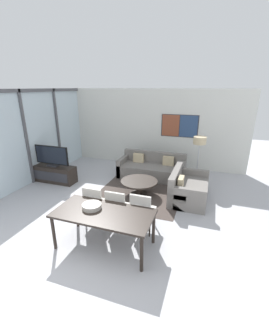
{
  "coord_description": "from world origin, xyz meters",
  "views": [
    {
      "loc": [
        2.22,
        -2.18,
        2.85
      ],
      "look_at": [
        0.5,
        2.76,
        0.95
      ],
      "focal_mm": 24.0,
      "sensor_mm": 36.0,
      "label": 1
    }
  ],
  "objects_px": {
    "television": "(52,156)",
    "fruit_bowl": "(92,206)",
    "coffee_table": "(139,184)",
    "dining_table": "(104,215)",
    "tv_console": "(54,174)",
    "sofa_side": "(186,189)",
    "floor_lamp": "(200,143)",
    "sofa_main": "(152,169)",
    "dining_chair_right": "(142,210)",
    "dining_chair_left": "(95,202)",
    "dining_chair_centre": "(118,207)"
  },
  "relations": [
    {
      "from": "dining_chair_centre",
      "to": "fruit_bowl",
      "type": "bearing_deg",
      "value": -115.57
    },
    {
      "from": "sofa_main",
      "to": "dining_chair_left",
      "type": "bearing_deg",
      "value": -98.47
    },
    {
      "from": "tv_console",
      "to": "sofa_main",
      "type": "xyz_separation_m",
      "value": [
        2.83,
        1.42,
        0.01
      ]
    },
    {
      "from": "sofa_main",
      "to": "dining_chair_left",
      "type": "distance_m",
      "value": 3.09
    },
    {
      "from": "television",
      "to": "dining_chair_centre",
      "type": "distance_m",
      "value": 3.35
    },
    {
      "from": "dining_chair_centre",
      "to": "television",
      "type": "bearing_deg",
      "value": 150.5
    },
    {
      "from": "coffee_table",
      "to": "sofa_side",
      "type": "bearing_deg",
      "value": 8.15
    },
    {
      "from": "television",
      "to": "fruit_bowl",
      "type": "xyz_separation_m",
      "value": [
        2.63,
        -2.2,
        -0.07
      ]
    },
    {
      "from": "dining_chair_right",
      "to": "sofa_side",
      "type": "bearing_deg",
      "value": 69.22
    },
    {
      "from": "dining_chair_left",
      "to": "dining_chair_centre",
      "type": "distance_m",
      "value": 0.52
    },
    {
      "from": "dining_chair_left",
      "to": "dining_chair_right",
      "type": "distance_m",
      "value": 1.04
    },
    {
      "from": "coffee_table",
      "to": "dining_chair_left",
      "type": "height_order",
      "value": "dining_chair_left"
    },
    {
      "from": "fruit_bowl",
      "to": "tv_console",
      "type": "bearing_deg",
      "value": 140.05
    },
    {
      "from": "dining_chair_centre",
      "to": "sofa_main",
      "type": "bearing_deg",
      "value": 91.27
    },
    {
      "from": "dining_chair_right",
      "to": "dining_table",
      "type": "bearing_deg",
      "value": -128.08
    },
    {
      "from": "coffee_table",
      "to": "sofa_main",
      "type": "bearing_deg",
      "value": 90.0
    },
    {
      "from": "coffee_table",
      "to": "dining_chair_left",
      "type": "distance_m",
      "value": 1.73
    },
    {
      "from": "tv_console",
      "to": "coffee_table",
      "type": "bearing_deg",
      "value": 0.54
    },
    {
      "from": "tv_console",
      "to": "sofa_side",
      "type": "bearing_deg",
      "value": 2.92
    },
    {
      "from": "dining_chair_right",
      "to": "fruit_bowl",
      "type": "distance_m",
      "value": 1.03
    },
    {
      "from": "tv_console",
      "to": "dining_chair_left",
      "type": "distance_m",
      "value": 2.89
    },
    {
      "from": "dining_chair_left",
      "to": "tv_console",
      "type": "bearing_deg",
      "value": 145.59
    },
    {
      "from": "television",
      "to": "coffee_table",
      "type": "relative_size",
      "value": 1.13
    },
    {
      "from": "dining_chair_centre",
      "to": "dining_table",
      "type": "bearing_deg",
      "value": -90.0
    },
    {
      "from": "sofa_main",
      "to": "dining_chair_right",
      "type": "height_order",
      "value": "dining_chair_right"
    },
    {
      "from": "coffee_table",
      "to": "dining_table",
      "type": "relative_size",
      "value": 0.57
    },
    {
      "from": "coffee_table",
      "to": "dining_chair_left",
      "type": "bearing_deg",
      "value": -105.32
    },
    {
      "from": "television",
      "to": "dining_table",
      "type": "distance_m",
      "value": 3.68
    },
    {
      "from": "dining_chair_left",
      "to": "television",
      "type": "bearing_deg",
      "value": 145.58
    },
    {
      "from": "television",
      "to": "dining_table",
      "type": "relative_size",
      "value": 0.64
    },
    {
      "from": "dining_chair_left",
      "to": "dining_chair_centre",
      "type": "relative_size",
      "value": 1.0
    },
    {
      "from": "dining_table",
      "to": "dining_chair_centre",
      "type": "relative_size",
      "value": 2.04
    },
    {
      "from": "tv_console",
      "to": "coffee_table",
      "type": "height_order",
      "value": "tv_console"
    },
    {
      "from": "tv_console",
      "to": "sofa_side",
      "type": "height_order",
      "value": "sofa_side"
    },
    {
      "from": "fruit_bowl",
      "to": "dining_table",
      "type": "bearing_deg",
      "value": -12.33
    },
    {
      "from": "dining_table",
      "to": "fruit_bowl",
      "type": "xyz_separation_m",
      "value": [
        -0.27,
        0.06,
        0.12
      ]
    },
    {
      "from": "coffee_table",
      "to": "fruit_bowl",
      "type": "xyz_separation_m",
      "value": [
        -0.2,
        -2.23,
        0.46
      ]
    },
    {
      "from": "dining_table",
      "to": "dining_chair_left",
      "type": "relative_size",
      "value": 2.04
    },
    {
      "from": "sofa_main",
      "to": "sofa_side",
      "type": "distance_m",
      "value": 1.76
    },
    {
      "from": "tv_console",
      "to": "dining_table",
      "type": "relative_size",
      "value": 0.79
    },
    {
      "from": "tv_console",
      "to": "sofa_main",
      "type": "height_order",
      "value": "sofa_main"
    },
    {
      "from": "television",
      "to": "fruit_bowl",
      "type": "relative_size",
      "value": 3.25
    },
    {
      "from": "tv_console",
      "to": "coffee_table",
      "type": "xyz_separation_m",
      "value": [
        2.83,
        0.03,
        0.05
      ]
    },
    {
      "from": "tv_console",
      "to": "dining_table",
      "type": "bearing_deg",
      "value": -37.96
    },
    {
      "from": "fruit_bowl",
      "to": "floor_lamp",
      "type": "bearing_deg",
      "value": 65.71
    },
    {
      "from": "coffee_table",
      "to": "dining_chair_centre",
      "type": "bearing_deg",
      "value": -87.67
    },
    {
      "from": "sofa_main",
      "to": "floor_lamp",
      "type": "relative_size",
      "value": 1.47
    },
    {
      "from": "dining_table",
      "to": "fruit_bowl",
      "type": "height_order",
      "value": "fruit_bowl"
    },
    {
      "from": "television",
      "to": "dining_chair_right",
      "type": "relative_size",
      "value": 1.31
    },
    {
      "from": "television",
      "to": "fruit_bowl",
      "type": "height_order",
      "value": "television"
    }
  ]
}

